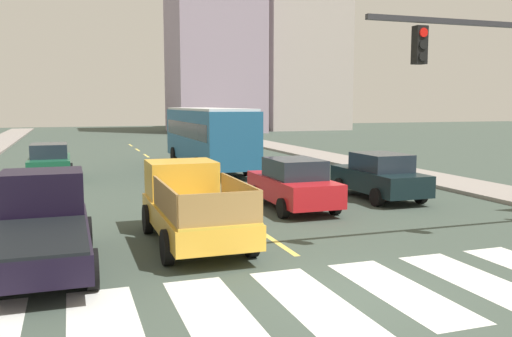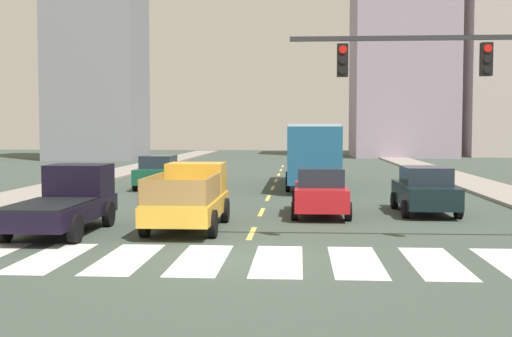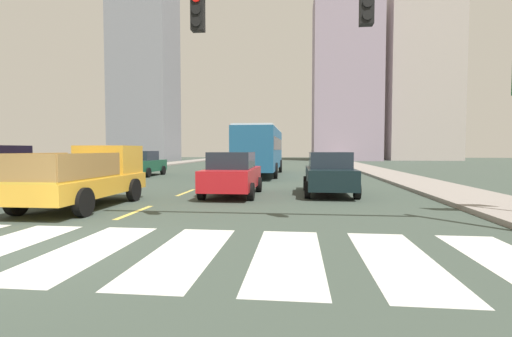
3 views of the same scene
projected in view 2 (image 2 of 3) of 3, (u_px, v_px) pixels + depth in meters
ground_plane at (239, 260)px, 15.48m from camera, size 160.00×160.00×0.00m
sidewalk_right at (493, 190)px, 32.67m from camera, size 2.84×110.00×0.15m
sidewalk_left at (60, 187)px, 34.14m from camera, size 2.84×110.00×0.15m
crosswalk_stripe_2 at (51, 258)px, 15.78m from camera, size 1.16×3.80×0.01m
crosswalk_stripe_3 at (125, 259)px, 15.66m from camera, size 1.16×3.80×0.01m
crosswalk_stripe_4 at (201, 260)px, 15.54m from camera, size 1.16×3.80×0.01m
crosswalk_stripe_5 at (278, 261)px, 15.42m from camera, size 1.16×3.80×0.01m
crosswalk_stripe_6 at (356, 262)px, 15.30m from camera, size 1.16×3.80×0.01m
crosswalk_stripe_7 at (435, 263)px, 15.18m from camera, size 1.16×3.80×0.01m
lane_dash_0 at (252, 233)px, 19.47m from camera, size 0.16×2.40×0.01m
lane_dash_1 at (261, 212)px, 24.45m from camera, size 0.16×2.40×0.01m
lane_dash_2 at (268, 198)px, 29.43m from camera, size 0.16×2.40×0.01m
lane_dash_3 at (273, 188)px, 34.41m from camera, size 0.16×2.40×0.01m
lane_dash_4 at (276, 180)px, 39.39m from camera, size 0.16×2.40×0.01m
lane_dash_5 at (279, 175)px, 44.37m from camera, size 0.16×2.40×0.01m
lane_dash_6 at (281, 170)px, 49.34m from camera, size 0.16×2.40×0.01m
lane_dash_7 at (283, 166)px, 54.32m from camera, size 0.16×2.40×0.01m
pickup_stakebed at (190, 197)px, 20.67m from camera, size 2.18×5.20×1.96m
pickup_dark at (66, 201)px, 19.82m from camera, size 2.18×5.20×1.96m
city_bus at (313, 150)px, 35.04m from camera, size 2.72×10.80×3.32m
sedan_far at (159, 172)px, 34.04m from camera, size 2.02×4.40×1.72m
sedan_mid at (425, 190)px, 23.96m from camera, size 2.02×4.40×1.72m
sedan_near_right at (320, 191)px, 23.44m from camera, size 2.02×4.40×1.72m
tower_tall_centre at (96, 14)px, 65.69m from camera, size 8.86×8.09×29.13m
block_mid_left at (402, 32)px, 72.15m from camera, size 10.68×10.86×27.34m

